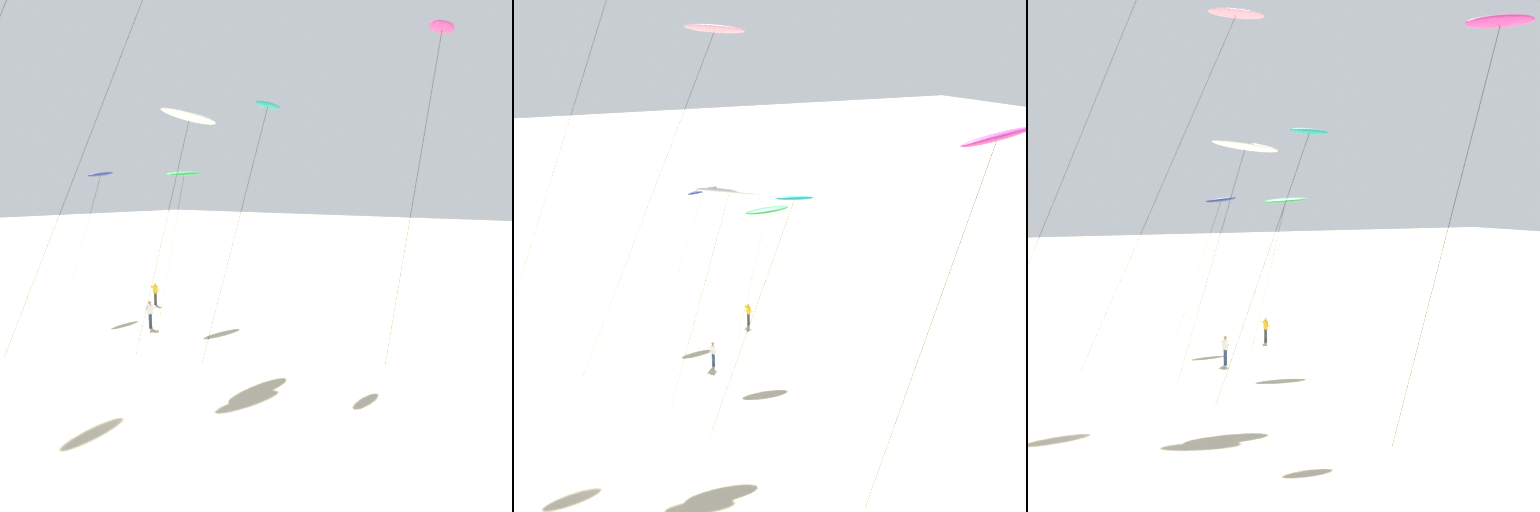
{
  "view_description": "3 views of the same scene",
  "coord_description": "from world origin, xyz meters",
  "views": [
    {
      "loc": [
        15.47,
        -11.59,
        8.19
      ],
      "look_at": [
        -1.53,
        11.72,
        4.14
      ],
      "focal_mm": 32.83,
      "sensor_mm": 36.0,
      "label": 1
    },
    {
      "loc": [
        24.15,
        -3.21,
        19.43
      ],
      "look_at": [
        -4.47,
        9.97,
        7.22
      ],
      "focal_mm": 40.64,
      "sensor_mm": 36.0,
      "label": 2
    },
    {
      "loc": [
        27.09,
        -3.83,
        9.46
      ],
      "look_at": [
        -2.7,
        9.0,
        6.38
      ],
      "focal_mm": 43.2,
      "sensor_mm": 36.0,
      "label": 3
    }
  ],
  "objects": [
    {
      "name": "kite_green",
      "position": [
        -6.76,
        10.82,
        9.25
      ],
      "size": [
        1.1,
        3.57,
        9.55
      ],
      "color": "green",
      "rests_on": "ground"
    },
    {
      "name": "ground_plane",
      "position": [
        0.0,
        0.0,
        0.0
      ],
      "size": [
        260.0,
        260.0,
        0.0
      ],
      "primitive_type": "plane",
      "color": "beige"
    },
    {
      "name": "kite_pink",
      "position": [
        -6.18,
        7.51,
        19.36
      ],
      "size": [
        2.39,
        10.21,
        19.96
      ],
      "color": "pink",
      "rests_on": "ground"
    },
    {
      "name": "kite_flyer_middle",
      "position": [
        -5.67,
        6.65,
        0.89
      ],
      "size": [
        0.73,
        0.73,
        1.67
      ],
      "color": "navy",
      "rests_on": "ground"
    },
    {
      "name": "kite_teal",
      "position": [
        1.61,
        8.3,
        12.2
      ],
      "size": [
        1.16,
        5.28,
        12.65
      ],
      "color": "teal",
      "rests_on": "ground"
    },
    {
      "name": "kite_navy",
      "position": [
        -12.73,
        8.67,
        9.23
      ],
      "size": [
        1.0,
        4.24,
        9.61
      ],
      "color": "navy",
      "rests_on": "ground"
    },
    {
      "name": "kite_flyer_nearest",
      "position": [
        -9.8,
        10.74,
        0.89
      ],
      "size": [
        0.56,
        0.53,
        1.67
      ],
      "color": "#33333D",
      "rests_on": "ground"
    },
    {
      "name": "kite_white",
      "position": [
        -2.13,
        6.63,
        11.97
      ],
      "size": [
        1.6,
        5.25,
        12.48
      ],
      "color": "white",
      "rests_on": "ground"
    },
    {
      "name": "kite_magenta",
      "position": [
        8.72,
        12.78,
        15.85
      ],
      "size": [
        1.17,
        5.63,
        16.44
      ],
      "color": "#D8339E",
      "rests_on": "ground"
    }
  ]
}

